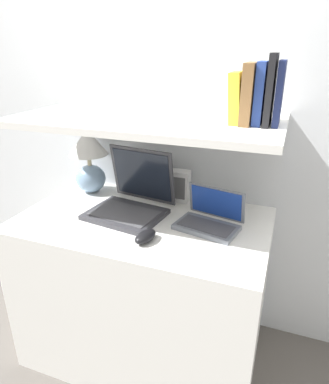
% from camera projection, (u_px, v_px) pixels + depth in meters
% --- Properties ---
extents(wall_back, '(6.00, 0.05, 2.40)m').
position_uv_depth(wall_back, '(173.00, 105.00, 1.68)').
color(wall_back, silver).
rests_on(wall_back, ground_plane).
extents(desk, '(1.10, 0.65, 0.76)m').
position_uv_depth(desk, '(145.00, 288.00, 1.66)').
color(desk, white).
rests_on(desk, ground_plane).
extents(back_riser, '(1.10, 0.04, 1.17)m').
position_uv_depth(back_riser, '(169.00, 220.00, 1.88)').
color(back_riser, silver).
rests_on(back_riser, ground_plane).
extents(shelf, '(1.10, 0.59, 0.03)m').
position_uv_depth(shelf, '(147.00, 120.00, 1.42)').
color(shelf, white).
rests_on(shelf, back_riser).
extents(table_lamp, '(0.20, 0.20, 0.33)m').
position_uv_depth(table_lamp, '(89.00, 157.00, 1.74)').
color(table_lamp, '#7593B2').
rests_on(table_lamp, desk).
extents(laptop_large, '(0.36, 0.35, 0.28)m').
position_uv_depth(laptop_large, '(131.00, 200.00, 1.56)').
color(laptop_large, '#333338').
rests_on(laptop_large, desk).
extents(laptop_small, '(0.28, 0.23, 0.16)m').
position_uv_depth(laptop_small, '(210.00, 219.00, 1.43)').
color(laptop_small, slate).
rests_on(laptop_small, desk).
extents(computer_mouse, '(0.08, 0.12, 0.04)m').
position_uv_depth(computer_mouse, '(145.00, 236.00, 1.33)').
color(computer_mouse, black).
rests_on(computer_mouse, desk).
extents(router_box, '(0.12, 0.06, 0.16)m').
position_uv_depth(router_box, '(178.00, 186.00, 1.67)').
color(router_box, white).
rests_on(router_box, desk).
extents(book_navy, '(0.02, 0.13, 0.22)m').
position_uv_depth(book_navy, '(279.00, 94.00, 1.20)').
color(book_navy, navy).
rests_on(book_navy, shelf).
extents(book_black, '(0.02, 0.16, 0.25)m').
position_uv_depth(book_black, '(271.00, 90.00, 1.21)').
color(book_black, black).
rests_on(book_black, shelf).
extents(book_blue, '(0.03, 0.13, 0.22)m').
position_uv_depth(book_blue, '(260.00, 94.00, 1.23)').
color(book_blue, '#284293').
rests_on(book_blue, shelf).
extents(book_brown, '(0.04, 0.17, 0.21)m').
position_uv_depth(book_brown, '(249.00, 94.00, 1.24)').
color(book_brown, brown).
rests_on(book_brown, shelf).
extents(book_yellow, '(0.05, 0.14, 0.19)m').
position_uv_depth(book_yellow, '(237.00, 98.00, 1.26)').
color(book_yellow, gold).
rests_on(book_yellow, shelf).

